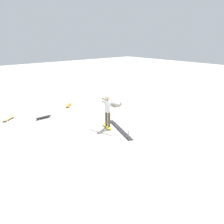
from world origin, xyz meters
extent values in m
plane|color=#ADA89E|center=(0.00, 0.00, 0.00)|extent=(60.00, 60.00, 0.00)
cube|color=black|center=(-0.45, 0.13, 0.01)|extent=(2.43, 1.04, 0.01)
cylinder|color=#B7B7BC|center=(-1.33, 0.44, 0.17)|extent=(0.04, 0.04, 0.34)
cylinder|color=#B7B7BC|center=(0.44, -0.17, 0.17)|extent=(0.04, 0.04, 0.34)
cylinder|color=#B7B7BC|center=(-0.45, 0.13, 0.34)|extent=(2.22, 0.81, 0.05)
cube|color=#B2A893|center=(3.14, -2.31, 0.13)|extent=(1.78, 0.69, 0.25)
cylinder|color=brown|center=(-0.01, 0.44, 0.41)|extent=(0.15, 0.15, 0.82)
cylinder|color=brown|center=(0.15, 0.49, 0.41)|extent=(0.15, 0.15, 0.82)
cube|color=white|center=(0.07, 0.47, 1.12)|extent=(0.26, 0.24, 0.58)
sphere|color=tan|center=(0.07, 0.47, 1.52)|extent=(0.22, 0.22, 0.22)
cylinder|color=white|center=(-0.30, 0.36, 1.34)|extent=(0.55, 0.23, 0.08)
cylinder|color=white|center=(0.43, 0.58, 1.34)|extent=(0.55, 0.23, 0.08)
cube|color=yellow|center=(0.16, 0.45, 0.08)|extent=(0.82, 0.44, 0.02)
cylinder|color=white|center=(-0.14, 0.43, 0.03)|extent=(0.06, 0.05, 0.05)
cylinder|color=white|center=(-0.07, 0.64, 0.03)|extent=(0.06, 0.05, 0.05)
cylinder|color=white|center=(0.38, 0.26, 0.03)|extent=(0.06, 0.05, 0.05)
cylinder|color=white|center=(0.45, 0.48, 0.03)|extent=(0.06, 0.05, 0.05)
cube|color=black|center=(3.32, 2.32, 0.08)|extent=(0.21, 0.80, 0.02)
cylinder|color=white|center=(3.20, 2.60, 0.03)|extent=(0.03, 0.05, 0.05)
cylinder|color=white|center=(3.43, 2.60, 0.03)|extent=(0.03, 0.05, 0.05)
cylinder|color=white|center=(3.21, 2.05, 0.03)|extent=(0.03, 0.05, 0.05)
cylinder|color=white|center=(3.44, 2.05, 0.03)|extent=(0.03, 0.05, 0.05)
cube|color=orange|center=(4.38, 0.20, 0.08)|extent=(0.72, 0.69, 0.02)
cylinder|color=white|center=(4.11, 0.30, 0.03)|extent=(0.06, 0.06, 0.05)
cylinder|color=white|center=(4.26, 0.46, 0.03)|extent=(0.06, 0.06, 0.05)
cylinder|color=white|center=(4.51, -0.07, 0.03)|extent=(0.06, 0.06, 0.05)
cylinder|color=white|center=(4.66, 0.10, 0.03)|extent=(0.06, 0.06, 0.05)
cube|color=tan|center=(4.34, 3.83, 0.08)|extent=(0.64, 0.76, 0.02)
cylinder|color=white|center=(4.59, 3.67, 0.03)|extent=(0.06, 0.06, 0.05)
cylinder|color=white|center=(4.41, 3.54, 0.03)|extent=(0.06, 0.06, 0.05)
cylinder|color=white|center=(4.27, 4.11, 0.03)|extent=(0.06, 0.06, 0.05)
cylinder|color=white|center=(4.08, 3.98, 0.03)|extent=(0.06, 0.06, 0.05)
camera|label=1|loc=(-7.28, 6.37, 4.13)|focal=33.85mm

